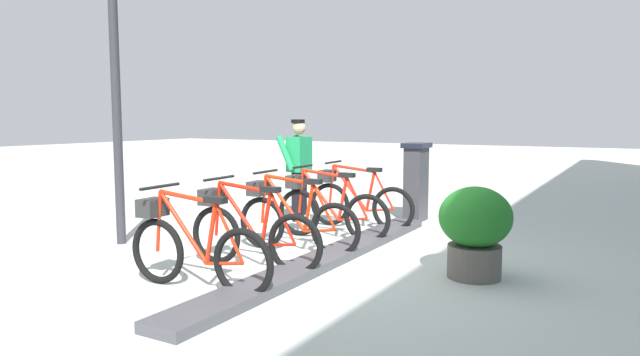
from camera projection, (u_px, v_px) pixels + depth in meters
ground_plane at (326, 262)px, 6.56m from camera, size 60.00×60.00×0.00m
dock_rail_base at (326, 258)px, 6.56m from camera, size 0.44×5.32×0.10m
payment_kiosk at (416, 180)px, 9.19m from camera, size 0.36×0.52×1.28m
bike_docked_0 at (356, 200)px, 8.60m from camera, size 1.72×0.54×1.02m
bike_docked_1 at (327, 208)px, 7.82m from camera, size 1.72×0.54×1.02m
bike_docked_2 at (292, 218)px, 7.04m from camera, size 1.72×0.54×1.02m
bike_docked_3 at (248, 231)px, 6.26m from camera, size 1.72×0.54×1.02m
bike_docked_4 at (192, 247)px, 5.48m from camera, size 1.72×0.54×1.02m
worker_near_rack at (299, 166)px, 9.11m from camera, size 0.46×0.63×1.66m
lamp_post at (115, 59)px, 7.31m from camera, size 0.32×0.32×3.70m
planter_bush at (475, 227)px, 5.88m from camera, size 0.76×0.76×0.97m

